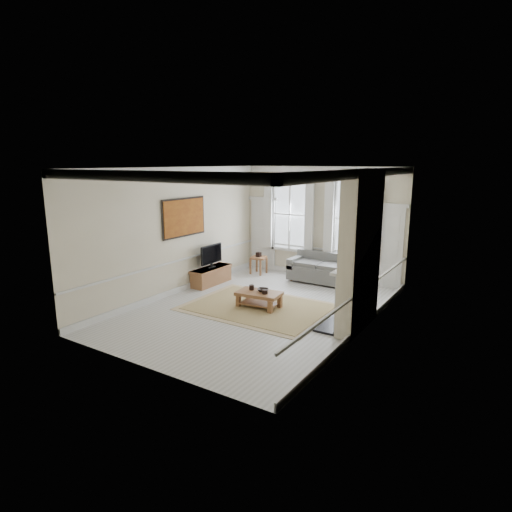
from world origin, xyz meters
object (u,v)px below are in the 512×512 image
Objects in this scene: sofa at (322,270)px; side_table at (259,260)px; tv_stand at (211,276)px; coffee_table at (259,295)px.

sofa is 2.12m from side_table.
tv_stand is at bearing -106.78° from side_table.
sofa reaches higher than tv_stand.
coffee_table is (-0.35, -2.98, -0.04)m from sofa.
tv_stand reaches higher than coffee_table.
sofa is at bearing 76.58° from coffee_table.
side_table is at bearing 115.66° from coffee_table.
sofa is 1.65× the size of coffee_table.
sofa is 1.35× the size of tv_stand.
tv_stand is at bearing 149.44° from coffee_table.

